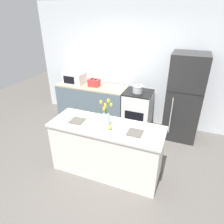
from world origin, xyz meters
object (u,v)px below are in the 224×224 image
Objects in this scene: flower_vase at (106,117)px; cooking_pot at (138,89)px; toaster at (94,83)px; plate_setting_right at (135,133)px; microwave at (74,78)px; refrigerator at (184,98)px; pear_figurine at (110,127)px; plate_setting_left at (77,121)px; stove_range at (138,110)px.

cooking_pot is (0.09, 1.56, -0.09)m from flower_vase.
cooking_pot reaches higher than toaster.
microwave is (-1.99, 1.65, 0.11)m from plate_setting_right.
refrigerator is 1.93m from pear_figurine.
microwave is (-2.56, -0.00, 0.13)m from refrigerator.
toaster reaches higher than plate_setting_left.
stove_range is 1.20m from toaster.
flower_vase reaches higher than cooking_pot.
microwave reaches higher than plate_setting_left.
plate_setting_left is 1.10× the size of toaster.
stove_range is at bearing 70.76° from plate_setting_left.
pear_figurine is 0.49× the size of cooking_pot.
flower_vase is 0.51m from plate_setting_right.
flower_vase reaches higher than plate_setting_left.
flower_vase is 0.91× the size of microwave.
plate_setting_left is 1.95m from microwave.
pear_figurine is at bearing -119.50° from refrigerator.
plate_setting_left is at bearing -57.89° from microwave.
stove_range is at bearing 66.48° from cooking_pot.
refrigerator is 5.84× the size of plate_setting_left.
microwave is (-1.51, 1.59, -0.03)m from flower_vase.
microwave is (-1.04, 1.65, 0.11)m from plate_setting_left.
cooking_pot is at bearing 70.85° from plate_setting_left.
flower_vase is at bearing 6.97° from plate_setting_left.
cooking_pot is 0.47× the size of microwave.
plate_setting_right is (0.48, -0.06, -0.15)m from flower_vase.
microwave is (-1.60, 0.03, 0.06)m from cooking_pot.
pear_figurine is 1.98m from toaster.
refrigerator is 0.97m from cooking_pot.
plate_setting_right is 2.59m from microwave.
cooking_pot is at bearing -178.06° from refrigerator.
pear_figurine is (-0.95, -1.68, 0.04)m from refrigerator.
plate_setting_right is (0.38, 0.03, -0.03)m from pear_figurine.
toaster is at bearing 131.63° from plate_setting_right.
plate_setting_right is at bearing 4.39° from pear_figurine.
toaster is 0.58× the size of microwave.
flower_vase reaches higher than stove_range.
stove_range is 1.81m from plate_setting_left.
cooking_pot is at bearing -113.52° from stove_range.
flower_vase is (-0.10, -1.60, 0.61)m from stove_range.
refrigerator is 5.84× the size of plate_setting_right.
refrigerator is at bearing 0.04° from stove_range.
toaster is (-0.98, 1.58, -0.08)m from flower_vase.
refrigerator reaches higher than flower_vase.
microwave reaches higher than stove_range.
refrigerator is 2.03m from toaster.
microwave is at bearing -179.98° from stove_range.
pear_figurine is 0.23× the size of microwave.
microwave is at bearing 178.41° from toaster.
toaster reaches higher than stove_range.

